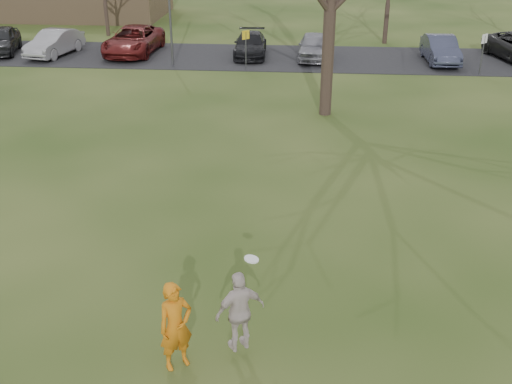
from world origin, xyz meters
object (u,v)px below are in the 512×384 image
catching_play (240,311)px  car_2 (133,40)px  car_1 (54,43)px  player_defender (176,326)px  car_4 (314,46)px  car_0 (1,40)px  car_5 (441,49)px  car_3 (250,45)px

catching_play → car_2: bearing=109.2°
car_1 → car_2: 4.47m
catching_play → player_defender: bearing=-163.5°
car_4 → player_defender: bearing=-94.3°
player_defender → car_0: bearing=84.2°
car_4 → car_5: car_5 is taller
car_1 → car_3: (11.18, 0.76, -0.07)m
car_0 → car_4: car_0 is taller
car_1 → catching_play: catching_play is taller
player_defender → catching_play: size_ratio=0.89×
car_2 → car_5: 17.30m
car_3 → catching_play: 25.65m
player_defender → car_4: (2.65, 25.48, -0.17)m
car_1 → car_2: car_2 is taller
car_4 → car_1: bearing=-177.1°
car_1 → car_2: bearing=21.5°
car_3 → car_1: bearing=-178.5°
car_1 → car_2: (4.40, 0.80, 0.06)m
car_2 → car_5: (17.28, -0.75, -0.06)m
car_2 → car_4: bearing=-0.3°
car_2 → car_5: car_2 is taller
car_3 → catching_play: bearing=-87.6°
player_defender → catching_play: catching_play is taller
car_2 → car_4: size_ratio=1.33×
car_3 → player_defender: bearing=-90.3°
car_1 → car_3: size_ratio=0.98×
player_defender → catching_play: 1.23m
car_0 → car_2: 7.74m
car_0 → car_4: 18.11m
car_0 → car_2: size_ratio=0.79×
car_1 → catching_play: 28.14m
player_defender → car_0: player_defender is taller
car_0 → car_1: 3.35m
car_4 → catching_play: (-1.48, -25.14, 0.33)m
car_2 → car_0: bearing=-174.5°
car_0 → car_4: (18.11, -0.02, -0.04)m
car_2 → car_3: bearing=1.9°
player_defender → car_2: 27.07m
player_defender → car_0: (-15.45, 25.50, -0.13)m
car_0 → car_5: (25.01, -0.30, -0.04)m
player_defender → car_4: size_ratio=0.44×
car_3 → car_5: bearing=-6.2°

